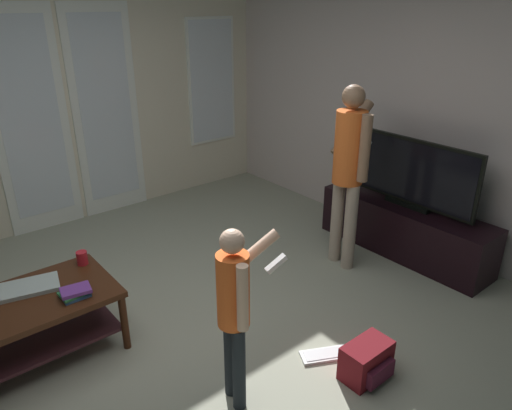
# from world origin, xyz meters

# --- Properties ---
(ground_plane) EXTENTS (5.22, 5.13, 0.02)m
(ground_plane) POSITION_xyz_m (0.00, 0.00, -0.01)
(ground_plane) COLOR #9A9C88
(wall_back_with_doors) EXTENTS (5.22, 0.09, 2.75)m
(wall_back_with_doors) POSITION_xyz_m (0.08, 2.53, 1.33)
(wall_back_with_doors) COLOR beige
(wall_back_with_doors) RESTS_ON ground_plane
(wall_right_plain) EXTENTS (0.06, 5.13, 2.72)m
(wall_right_plain) POSITION_xyz_m (2.58, 0.00, 1.36)
(wall_right_plain) COLOR beige
(wall_right_plain) RESTS_ON ground_plane
(coffee_table) EXTENTS (1.10, 0.64, 0.45)m
(coffee_table) POSITION_xyz_m (-0.81, 0.52, 0.33)
(coffee_table) COLOR #3F1F0F
(coffee_table) RESTS_ON ground_plane
(tv_stand) EXTENTS (0.42, 1.62, 0.47)m
(tv_stand) POSITION_xyz_m (2.27, -0.16, 0.23)
(tv_stand) COLOR black
(tv_stand) RESTS_ON ground_plane
(flat_screen_tv) EXTENTS (0.08, 1.23, 0.62)m
(flat_screen_tv) POSITION_xyz_m (2.27, -0.16, 0.78)
(flat_screen_tv) COLOR black
(flat_screen_tv) RESTS_ON tv_stand
(person_adult) EXTENTS (0.56, 0.43, 1.57)m
(person_adult) POSITION_xyz_m (1.69, 0.07, 0.94)
(person_adult) COLOR tan
(person_adult) RESTS_ON ground_plane
(person_child) EXTENTS (0.50, 0.30, 1.11)m
(person_child) POSITION_xyz_m (0.01, -0.60, 0.67)
(person_child) COLOR #1E2429
(person_child) RESTS_ON ground_plane
(backpack) EXTENTS (0.32, 0.23, 0.24)m
(backpack) POSITION_xyz_m (0.74, -0.97, 0.12)
(backpack) COLOR maroon
(backpack) RESTS_ON ground_plane
(loose_keyboard) EXTENTS (0.45, 0.32, 0.02)m
(loose_keyboard) POSITION_xyz_m (0.73, -0.71, 0.01)
(loose_keyboard) COLOR white
(loose_keyboard) RESTS_ON ground_plane
(laptop_closed) EXTENTS (0.40, 0.30, 0.03)m
(laptop_closed) POSITION_xyz_m (-0.73, 0.63, 0.46)
(laptop_closed) COLOR #ABB7B3
(laptop_closed) RESTS_ON coffee_table
(cup_near_edge) EXTENTS (0.08, 0.08, 0.10)m
(cup_near_edge) POSITION_xyz_m (-0.35, 0.72, 0.50)
(cup_near_edge) COLOR red
(cup_near_edge) RESTS_ON coffee_table
(book_stack) EXTENTS (0.20, 0.16, 0.06)m
(book_stack) POSITION_xyz_m (-0.54, 0.35, 0.48)
(book_stack) COLOR #3668AC
(book_stack) RESTS_ON coffee_table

